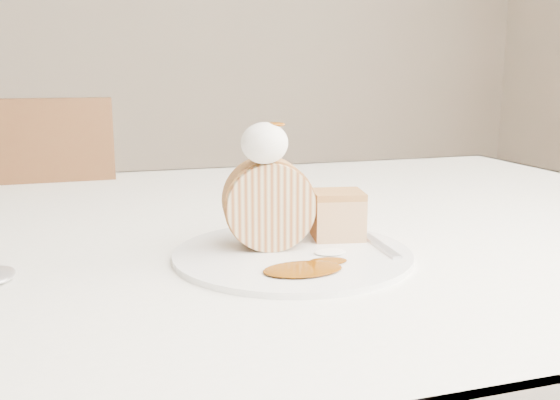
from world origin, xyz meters
name	(u,v)px	position (x,y,z in m)	size (l,w,h in m)	color
table	(210,295)	(0.00, 0.20, 0.66)	(1.40, 0.90, 0.75)	white
chair_far	(5,301)	(-0.30, 0.69, 0.51)	(0.42, 0.42, 0.89)	brown
plate	(292,254)	(0.06, 0.04, 0.75)	(0.24, 0.24, 0.01)	white
roulade_slice	(269,204)	(0.04, 0.07, 0.80)	(0.09, 0.09, 0.05)	#CCBD8E
cake_chunk	(338,218)	(0.12, 0.08, 0.78)	(0.05, 0.05, 0.04)	#B37143
whipped_cream	(264,143)	(0.03, 0.05, 0.87)	(0.05, 0.05, 0.04)	white
caramel_drizzle	(274,119)	(0.04, 0.05, 0.89)	(0.02, 0.02, 0.01)	#663104
caramel_pool	(303,269)	(0.04, -0.02, 0.76)	(0.07, 0.05, 0.00)	#663104
fork	(378,244)	(0.15, 0.04, 0.76)	(0.02, 0.14, 0.00)	silver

